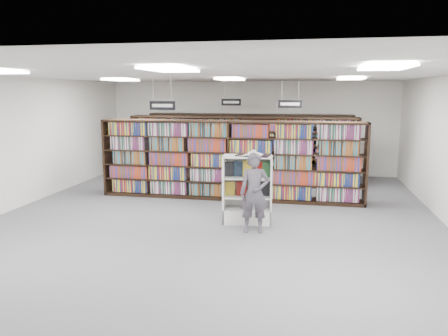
% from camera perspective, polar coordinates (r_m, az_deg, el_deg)
% --- Properties ---
extents(floor, '(12.00, 12.00, 0.00)m').
position_cam_1_polar(floor, '(9.89, -1.30, -6.75)').
color(floor, '#56565B').
rests_on(floor, ground).
extents(ceiling, '(10.00, 12.00, 0.10)m').
position_cam_1_polar(ceiling, '(9.49, -1.37, 12.10)').
color(ceiling, silver).
rests_on(ceiling, wall_back).
extents(wall_back, '(10.00, 0.10, 3.20)m').
position_cam_1_polar(wall_back, '(15.45, 3.42, 5.28)').
color(wall_back, white).
rests_on(wall_back, ground).
extents(wall_front, '(10.00, 0.10, 3.20)m').
position_cam_1_polar(wall_front, '(4.03, -19.99, -8.49)').
color(wall_front, white).
rests_on(wall_front, ground).
extents(wall_left, '(0.10, 12.00, 3.20)m').
position_cam_1_polar(wall_left, '(11.69, -26.08, 2.82)').
color(wall_left, white).
rests_on(wall_left, ground).
extents(bookshelf_row_near, '(7.00, 0.60, 2.10)m').
position_cam_1_polar(bookshelf_row_near, '(11.58, 0.78, 1.02)').
color(bookshelf_row_near, black).
rests_on(bookshelf_row_near, floor).
extents(bookshelf_row_mid, '(7.00, 0.60, 2.10)m').
position_cam_1_polar(bookshelf_row_mid, '(13.53, 2.28, 2.30)').
color(bookshelf_row_mid, black).
rests_on(bookshelf_row_mid, floor).
extents(bookshelf_row_far, '(7.00, 0.60, 2.10)m').
position_cam_1_polar(bookshelf_row_far, '(15.20, 3.25, 3.12)').
color(bookshelf_row_far, black).
rests_on(bookshelf_row_far, floor).
extents(aisle_sign_left, '(0.65, 0.02, 0.80)m').
position_cam_1_polar(aisle_sign_left, '(10.85, -8.05, 8.19)').
color(aisle_sign_left, '#B2B2B7').
rests_on(aisle_sign_left, ceiling).
extents(aisle_sign_right, '(0.65, 0.02, 0.80)m').
position_cam_1_polar(aisle_sign_right, '(12.28, 8.62, 8.36)').
color(aisle_sign_right, '#B2B2B7').
rests_on(aisle_sign_right, ceiling).
extents(aisle_sign_center, '(0.65, 0.02, 0.80)m').
position_cam_1_polar(aisle_sign_center, '(14.49, 0.95, 8.68)').
color(aisle_sign_center, '#B2B2B7').
rests_on(aisle_sign_center, ceiling).
extents(troffer_front_center, '(0.60, 1.20, 0.04)m').
position_cam_1_polar(troffer_front_center, '(6.59, -7.08, 12.67)').
color(troffer_front_center, white).
rests_on(troffer_front_center, ceiling).
extents(troffer_front_right, '(0.60, 1.20, 0.04)m').
position_cam_1_polar(troffer_front_right, '(6.35, 20.30, 12.26)').
color(troffer_front_right, white).
rests_on(troffer_front_right, ceiling).
extents(troffer_back_left, '(0.60, 1.20, 0.04)m').
position_cam_1_polar(troffer_back_left, '(12.34, -13.32, 11.14)').
color(troffer_back_left, white).
rests_on(troffer_back_left, ceiling).
extents(troffer_back_center, '(0.60, 1.20, 0.04)m').
position_cam_1_polar(troffer_back_center, '(11.45, 0.80, 11.52)').
color(troffer_back_center, white).
rests_on(troffer_back_center, ceiling).
extents(troffer_back_right, '(0.60, 1.20, 0.04)m').
position_cam_1_polar(troffer_back_right, '(11.31, 16.23, 11.15)').
color(troffer_back_right, white).
rests_on(troffer_back_right, ceiling).
extents(endcap_display, '(1.11, 0.64, 1.49)m').
position_cam_1_polar(endcap_display, '(9.61, 3.06, -4.21)').
color(endcap_display, white).
rests_on(endcap_display, floor).
extents(open_book, '(0.76, 0.50, 0.13)m').
position_cam_1_polar(open_book, '(9.37, 3.76, 1.78)').
color(open_book, black).
rests_on(open_book, endcap_display).
extents(shopper, '(0.63, 0.45, 1.64)m').
position_cam_1_polar(shopper, '(8.86, 3.99, -3.28)').
color(shopper, '#524C57').
rests_on(shopper, floor).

